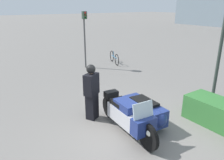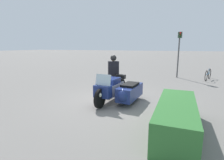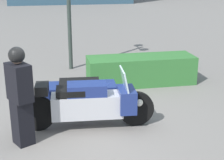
# 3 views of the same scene
# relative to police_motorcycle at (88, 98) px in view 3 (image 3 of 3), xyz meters

# --- Properties ---
(ground_plane) EXTENTS (160.00, 160.00, 0.00)m
(ground_plane) POSITION_rel_police_motorcycle_xyz_m (-0.12, -0.27, -0.48)
(ground_plane) COLOR slate
(police_motorcycle) EXTENTS (2.64, 1.44, 1.17)m
(police_motorcycle) POSITION_rel_police_motorcycle_xyz_m (0.00, 0.00, 0.00)
(police_motorcycle) COLOR black
(police_motorcycle) RESTS_ON ground
(officer_rider) EXTENTS (0.49, 0.56, 1.77)m
(officer_rider) POSITION_rel_police_motorcycle_xyz_m (-1.27, -0.77, 0.45)
(officer_rider) COLOR black
(officer_rider) RESTS_ON ground
(hedge_bush_curbside) EXTENTS (2.89, 0.91, 0.75)m
(hedge_bush_curbside) POSITION_rel_police_motorcycle_xyz_m (1.72, 2.11, -0.11)
(hedge_bush_curbside) COLOR #337033
(hedge_bush_curbside) RESTS_ON ground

